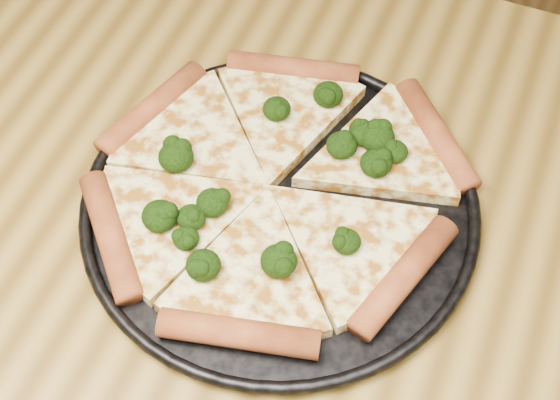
% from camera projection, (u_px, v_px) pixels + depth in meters
% --- Properties ---
extents(dining_table, '(1.20, 0.90, 0.75)m').
position_uv_depth(dining_table, '(156.00, 354.00, 0.73)').
color(dining_table, olive).
rests_on(dining_table, ground).
extents(pizza_pan, '(0.33, 0.33, 0.02)m').
position_uv_depth(pizza_pan, '(280.00, 206.00, 0.70)').
color(pizza_pan, black).
rests_on(pizza_pan, dining_table).
extents(pizza, '(0.33, 0.32, 0.02)m').
position_uv_depth(pizza, '(273.00, 186.00, 0.70)').
color(pizza, '#FFF09C').
rests_on(pizza, pizza_pan).
extents(broccoli_florets, '(0.20, 0.23, 0.02)m').
position_uv_depth(broccoli_florets, '(281.00, 177.00, 0.69)').
color(broccoli_florets, black).
rests_on(broccoli_florets, pizza).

